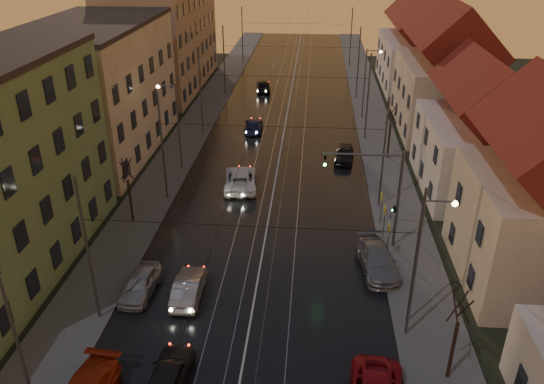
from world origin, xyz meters
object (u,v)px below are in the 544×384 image
(street_lamp_3, at_px, (368,77))
(driving_car_2, at_px, (240,179))
(driving_car_1, at_px, (189,287))
(parked_left_3, at_px, (140,284))
(driving_car_4, at_px, (263,86))
(street_lamp_1, at_px, (423,250))
(traffic_light_mast, at_px, (384,187))
(driving_car_0, at_px, (168,376))
(parked_right_1, at_px, (377,260))
(driving_car_3, at_px, (254,125))
(street_lamp_2, at_px, (174,118))
(parked_right_2, at_px, (344,154))
(street_lamp_0, at_px, (8,336))

(street_lamp_3, bearing_deg, driving_car_2, -121.62)
(driving_car_1, relative_size, parked_left_3, 1.04)
(driving_car_4, bearing_deg, parked_left_3, 79.40)
(driving_car_4, distance_m, parked_left_3, 44.91)
(street_lamp_1, bearing_deg, traffic_light_mast, 97.91)
(driving_car_0, height_order, parked_right_1, driving_car_0)
(driving_car_3, bearing_deg, street_lamp_2, 58.16)
(street_lamp_1, distance_m, driving_car_1, 13.76)
(street_lamp_1, bearing_deg, driving_car_2, 125.84)
(traffic_light_mast, relative_size, parked_left_3, 1.72)
(driving_car_4, relative_size, parked_right_2, 1.10)
(street_lamp_0, xyz_separation_m, traffic_light_mast, (17.10, 16.00, -0.29))
(street_lamp_3, bearing_deg, street_lamp_2, -138.69)
(driving_car_2, bearing_deg, driving_car_4, -94.77)
(street_lamp_2, bearing_deg, street_lamp_0, -90.00)
(street_lamp_2, height_order, driving_car_3, street_lamp_2)
(driving_car_0, relative_size, driving_car_2, 0.79)
(driving_car_3, xyz_separation_m, driving_car_4, (-0.44, 15.71, 0.12))
(parked_left_3, bearing_deg, driving_car_0, -60.56)
(street_lamp_2, distance_m, driving_car_1, 19.80)
(street_lamp_2, relative_size, parked_right_2, 1.91)
(street_lamp_3, bearing_deg, street_lamp_0, -112.48)
(street_lamp_3, bearing_deg, driving_car_1, -110.62)
(street_lamp_3, bearing_deg, traffic_light_mast, -92.27)
(street_lamp_2, bearing_deg, driving_car_3, 61.23)
(driving_car_2, bearing_deg, parked_right_1, 125.93)
(street_lamp_0, bearing_deg, street_lamp_1, 23.72)
(driving_car_0, xyz_separation_m, driving_car_1, (-0.60, 7.05, -0.05))
(parked_right_2, bearing_deg, parked_left_3, -115.21)
(traffic_light_mast, distance_m, parked_left_3, 16.76)
(street_lamp_0, bearing_deg, street_lamp_3, 67.52)
(street_lamp_0, distance_m, driving_car_4, 54.68)
(traffic_light_mast, xyz_separation_m, driving_car_2, (-10.85, 8.57, -3.81))
(street_lamp_0, height_order, street_lamp_3, same)
(street_lamp_2, distance_m, driving_car_3, 12.76)
(driving_car_1, distance_m, parked_right_2, 23.88)
(driving_car_1, distance_m, parked_left_3, 3.02)
(street_lamp_3, relative_size, driving_car_1, 1.84)
(driving_car_1, distance_m, driving_car_4, 44.92)
(street_lamp_0, distance_m, parked_right_1, 21.64)
(street_lamp_0, distance_m, street_lamp_1, 19.89)
(driving_car_3, bearing_deg, street_lamp_3, -159.38)
(parked_left_3, distance_m, parked_right_1, 15.00)
(street_lamp_0, xyz_separation_m, driving_car_1, (5.17, 9.35, -4.17))
(parked_right_1, bearing_deg, street_lamp_0, -149.44)
(traffic_light_mast, distance_m, driving_car_4, 40.21)
(street_lamp_1, distance_m, driving_car_4, 48.19)
(street_lamp_3, distance_m, driving_car_1, 37.26)
(traffic_light_mast, xyz_separation_m, driving_car_1, (-11.93, -6.65, -3.88))
(street_lamp_1, relative_size, driving_car_4, 1.74)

